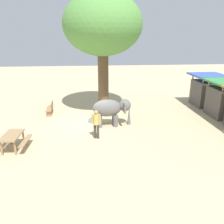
{
  "coord_description": "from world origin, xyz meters",
  "views": [
    {
      "loc": [
        13.61,
        0.4,
        5.35
      ],
      "look_at": [
        0.22,
        1.68,
        0.8
      ],
      "focal_mm": 36.0,
      "sensor_mm": 36.0,
      "label": 1
    }
  ],
  "objects_px": {
    "elephant": "(111,109)",
    "person_handler": "(96,122)",
    "wooden_bench": "(50,108)",
    "shade_tree_main": "(103,26)",
    "picnic_table_near": "(12,138)",
    "market_stall_blue": "(206,92)",
    "market_stall_green": "(224,100)",
    "feed_bucket": "(91,120)"
  },
  "relations": [
    {
      "from": "elephant",
      "to": "market_stall_blue",
      "type": "xyz_separation_m",
      "value": [
        -3.59,
        7.98,
        0.06
      ]
    },
    {
      "from": "picnic_table_near",
      "to": "market_stall_green",
      "type": "xyz_separation_m",
      "value": [
        -3.7,
        13.12,
        0.55
      ]
    },
    {
      "from": "shade_tree_main",
      "to": "picnic_table_near",
      "type": "height_order",
      "value": "shade_tree_main"
    },
    {
      "from": "market_stall_green",
      "to": "shade_tree_main",
      "type": "bearing_deg",
      "value": -103.77
    },
    {
      "from": "shade_tree_main",
      "to": "market_stall_blue",
      "type": "height_order",
      "value": "shade_tree_main"
    },
    {
      "from": "elephant",
      "to": "market_stall_green",
      "type": "relative_size",
      "value": 0.96
    },
    {
      "from": "elephant",
      "to": "picnic_table_near",
      "type": "relative_size",
      "value": 1.54
    },
    {
      "from": "market_stall_green",
      "to": "feed_bucket",
      "type": "xyz_separation_m",
      "value": [
        0.44,
        -9.23,
        -0.98
      ]
    },
    {
      "from": "wooden_bench",
      "to": "market_stall_blue",
      "type": "xyz_separation_m",
      "value": [
        -1.1,
        12.13,
        0.67
      ]
    },
    {
      "from": "elephant",
      "to": "market_stall_blue",
      "type": "distance_m",
      "value": 8.75
    },
    {
      "from": "person_handler",
      "to": "market_stall_blue",
      "type": "distance_m",
      "value": 10.48
    },
    {
      "from": "elephant",
      "to": "person_handler",
      "type": "bearing_deg",
      "value": -120.11
    },
    {
      "from": "shade_tree_main",
      "to": "person_handler",
      "type": "bearing_deg",
      "value": -7.99
    },
    {
      "from": "market_stall_green",
      "to": "market_stall_blue",
      "type": "bearing_deg",
      "value": 180.0
    },
    {
      "from": "shade_tree_main",
      "to": "market_stall_green",
      "type": "xyz_separation_m",
      "value": [
        2.03,
        8.28,
        -4.88
      ]
    },
    {
      "from": "picnic_table_near",
      "to": "feed_bucket",
      "type": "distance_m",
      "value": 5.1
    },
    {
      "from": "picnic_table_near",
      "to": "market_stall_blue",
      "type": "bearing_deg",
      "value": -61.4
    },
    {
      "from": "market_stall_blue",
      "to": "feed_bucket",
      "type": "height_order",
      "value": "market_stall_blue"
    },
    {
      "from": "feed_bucket",
      "to": "market_stall_green",
      "type": "bearing_deg",
      "value": 92.72
    },
    {
      "from": "person_handler",
      "to": "market_stall_green",
      "type": "bearing_deg",
      "value": -50.75
    },
    {
      "from": "elephant",
      "to": "shade_tree_main",
      "type": "bearing_deg",
      "value": 93.61
    },
    {
      "from": "picnic_table_near",
      "to": "market_stall_blue",
      "type": "distance_m",
      "value": 14.57
    },
    {
      "from": "shade_tree_main",
      "to": "market_stall_green",
      "type": "relative_size",
      "value": 3.24
    },
    {
      "from": "shade_tree_main",
      "to": "picnic_table_near",
      "type": "relative_size",
      "value": 5.2
    },
    {
      "from": "shade_tree_main",
      "to": "market_stall_blue",
      "type": "distance_m",
      "value": 9.63
    },
    {
      "from": "person_handler",
      "to": "wooden_bench",
      "type": "relative_size",
      "value": 1.14
    },
    {
      "from": "elephant",
      "to": "market_stall_green",
      "type": "distance_m",
      "value": 8.04
    },
    {
      "from": "person_handler",
      "to": "market_stall_green",
      "type": "xyz_separation_m",
      "value": [
        -2.83,
        8.96,
        0.19
      ]
    },
    {
      "from": "person_handler",
      "to": "feed_bucket",
      "type": "height_order",
      "value": "person_handler"
    },
    {
      "from": "person_handler",
      "to": "picnic_table_near",
      "type": "distance_m",
      "value": 4.27
    },
    {
      "from": "elephant",
      "to": "picnic_table_near",
      "type": "height_order",
      "value": "elephant"
    },
    {
      "from": "market_stall_blue",
      "to": "market_stall_green",
      "type": "xyz_separation_m",
      "value": [
        2.6,
        0.0,
        0.0
      ]
    },
    {
      "from": "picnic_table_near",
      "to": "market_stall_green",
      "type": "bearing_deg",
      "value": -71.3
    },
    {
      "from": "elephant",
      "to": "market_stall_green",
      "type": "bearing_deg",
      "value": 5.01
    },
    {
      "from": "person_handler",
      "to": "feed_bucket",
      "type": "relative_size",
      "value": 4.5
    },
    {
      "from": "elephant",
      "to": "wooden_bench",
      "type": "height_order",
      "value": "elephant"
    },
    {
      "from": "elephant",
      "to": "person_handler",
      "type": "relative_size",
      "value": 1.5
    },
    {
      "from": "person_handler",
      "to": "feed_bucket",
      "type": "bearing_deg",
      "value": 28.12
    },
    {
      "from": "person_handler",
      "to": "market_stall_blue",
      "type": "height_order",
      "value": "market_stall_blue"
    },
    {
      "from": "wooden_bench",
      "to": "market_stall_green",
      "type": "relative_size",
      "value": 0.56
    },
    {
      "from": "market_stall_blue",
      "to": "feed_bucket",
      "type": "xyz_separation_m",
      "value": [
        3.04,
        -9.23,
        -0.98
      ]
    },
    {
      "from": "person_handler",
      "to": "feed_bucket",
      "type": "distance_m",
      "value": 2.54
    }
  ]
}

